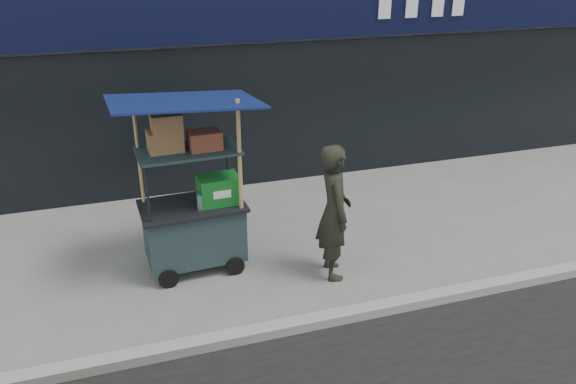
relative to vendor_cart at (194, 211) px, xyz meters
name	(u,v)px	position (x,y,z in m)	size (l,w,h in m)	color
ground	(344,308)	(1.47, -1.45, -0.81)	(80.00, 80.00, 0.00)	slate
curb	(351,314)	(1.47, -1.65, -0.75)	(80.00, 0.18, 0.12)	#999891
vendor_cart	(194,211)	(0.00, 0.00, 0.00)	(1.78, 1.30, 2.32)	#182629
vendor_man	(334,212)	(1.62, -0.68, 0.06)	(0.64, 0.42, 1.75)	black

